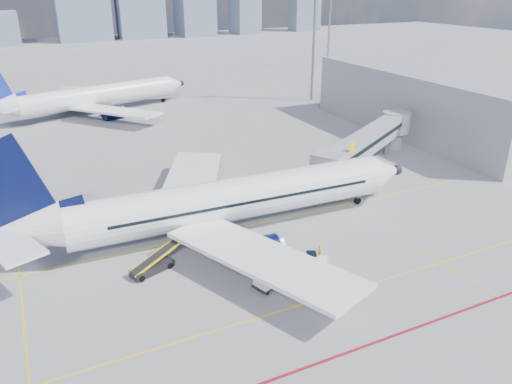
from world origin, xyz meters
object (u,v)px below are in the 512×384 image
main_aircraft (219,202)px  baggage_tug (314,261)px  second_aircraft (91,97)px  ramp_worker (320,252)px  belt_loader (153,266)px  cargo_dolly (273,274)px

main_aircraft → baggage_tug: (4.89, -9.87, -2.53)m
second_aircraft → ramp_worker: bearing=-96.9°
main_aircraft → belt_loader: main_aircraft is taller
main_aircraft → belt_loader: 9.41m
second_aircraft → cargo_dolly: 65.22m
belt_loader → baggage_tug: bearing=-42.9°
baggage_tug → ramp_worker: ramp_worker is taller
cargo_dolly → baggage_tug: bearing=-7.9°
main_aircraft → baggage_tug: bearing=-61.9°
main_aircraft → ramp_worker: main_aircraft is taller
baggage_tug → belt_loader: (-12.81, 5.51, -0.12)m
cargo_dolly → ramp_worker: bearing=-0.7°
cargo_dolly → ramp_worker: cargo_dolly is taller
baggage_tug → main_aircraft: bearing=141.0°
second_aircraft → belt_loader: (-4.40, -58.74, -2.65)m
second_aircraft → baggage_tug: second_aircraft is taller
belt_loader → ramp_worker: bearing=-37.7°
ramp_worker → baggage_tug: bearing=134.7°
belt_loader → ramp_worker: size_ratio=3.38×
second_aircraft → baggage_tug: (8.41, -64.25, -2.53)m
main_aircraft → second_aircraft: main_aircraft is taller
baggage_tug → belt_loader: size_ratio=0.44×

